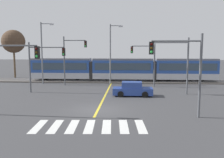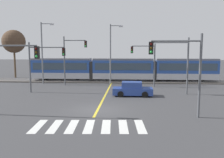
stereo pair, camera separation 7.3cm
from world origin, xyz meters
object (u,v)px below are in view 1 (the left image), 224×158
(traffic_light_far_right, at_px, (146,58))
(street_lamp_west, at_px, (43,50))
(traffic_light_mid_left, at_px, (42,60))
(street_lamp_centre, at_px, (111,51))
(traffic_light_mid_right, at_px, (175,57))
(traffic_light_near_right, at_px, (183,63))
(traffic_light_far_left, at_px, (71,54))
(traffic_light_near_left, at_px, (9,66))
(light_rail_tram, at_px, (123,69))
(bare_tree_far_west, at_px, (13,42))
(sedan_crossing, at_px, (133,89))

(traffic_light_far_right, distance_m, street_lamp_west, 14.78)
(traffic_light_mid_left, bearing_deg, street_lamp_centre, 44.76)
(street_lamp_centre, bearing_deg, traffic_light_mid_right, -44.30)
(street_lamp_centre, bearing_deg, traffic_light_near_right, -69.23)
(traffic_light_far_left, distance_m, traffic_light_near_left, 15.39)
(light_rail_tram, xyz_separation_m, street_lamp_centre, (-1.57, -2.53, 2.72))
(traffic_light_far_right, relative_size, traffic_light_mid_right, 0.92)
(traffic_light_near_right, distance_m, bare_tree_far_west, 33.40)
(traffic_light_far_left, relative_size, traffic_light_far_right, 1.17)
(traffic_light_far_right, bearing_deg, street_lamp_west, 172.96)
(bare_tree_far_west, bearing_deg, street_lamp_centre, -20.93)
(traffic_light_near_right, bearing_deg, sedan_crossing, 113.34)
(traffic_light_mid_left, relative_size, traffic_light_near_left, 1.04)
(traffic_light_far_right, xyz_separation_m, traffic_light_mid_right, (2.71, -5.29, 0.29))
(traffic_light_far_left, height_order, traffic_light_mid_right, traffic_light_far_left)
(traffic_light_far_left, bearing_deg, traffic_light_near_right, -52.17)
(traffic_light_near_right, height_order, bare_tree_far_west, bare_tree_far_west)
(light_rail_tram, relative_size, street_lamp_centre, 3.31)
(traffic_light_mid_left, relative_size, traffic_light_mid_right, 0.92)
(traffic_light_far_left, bearing_deg, traffic_light_mid_left, -108.59)
(light_rail_tram, distance_m, traffic_light_near_left, 21.00)
(traffic_light_mid_right, bearing_deg, traffic_light_mid_left, -179.90)
(street_lamp_centre, bearing_deg, traffic_light_mid_left, -135.24)
(street_lamp_centre, bearing_deg, traffic_light_far_right, -22.89)
(traffic_light_far_left, height_order, traffic_light_far_right, traffic_light_far_left)
(traffic_light_mid_right, xyz_separation_m, bare_tree_far_west, (-25.06, 14.02, 2.23))
(sedan_crossing, xyz_separation_m, street_lamp_west, (-12.73, 8.47, 4.24))
(street_lamp_west, bearing_deg, traffic_light_near_left, -78.25)
(sedan_crossing, relative_size, street_lamp_centre, 0.50)
(light_rail_tram, distance_m, traffic_light_mid_right, 11.65)
(traffic_light_far_left, bearing_deg, sedan_crossing, -40.91)
(street_lamp_centre, bearing_deg, bare_tree_far_west, 159.07)
(sedan_crossing, distance_m, traffic_light_mid_right, 5.88)
(traffic_light_far_right, xyz_separation_m, traffic_light_near_left, (-11.16, -14.81, -0.09))
(traffic_light_far_left, xyz_separation_m, traffic_light_near_right, (11.70, -15.06, -0.37))
(light_rail_tram, xyz_separation_m, traffic_light_near_right, (4.71, -19.07, 1.91))
(light_rail_tram, height_order, traffic_light_mid_left, traffic_light_mid_left)
(bare_tree_far_west, bearing_deg, street_lamp_west, -41.90)
(traffic_light_near_left, xyz_separation_m, street_lamp_centre, (6.40, 16.83, 1.05))
(traffic_light_far_left, xyz_separation_m, bare_tree_far_west, (-12.16, 8.20, 1.99))
(traffic_light_mid_left, bearing_deg, traffic_light_near_left, -84.06)
(light_rail_tram, height_order, street_lamp_west, street_lamp_west)
(traffic_light_far_right, distance_m, street_lamp_centre, 5.26)
(sedan_crossing, relative_size, bare_tree_far_west, 0.50)
(sedan_crossing, distance_m, traffic_light_far_right, 7.59)
(traffic_light_near_right, bearing_deg, traffic_light_mid_left, 146.00)
(traffic_light_far_left, height_order, traffic_light_near_left, traffic_light_far_left)
(bare_tree_far_west, bearing_deg, sedan_crossing, -36.96)
(traffic_light_near_right, bearing_deg, bare_tree_far_west, 135.72)
(light_rail_tram, height_order, traffic_light_near_left, traffic_light_near_left)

